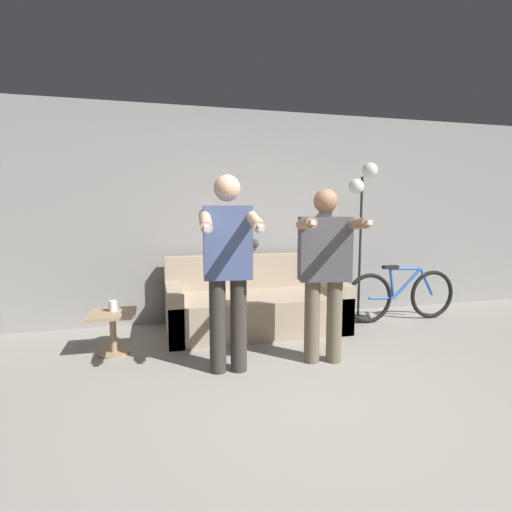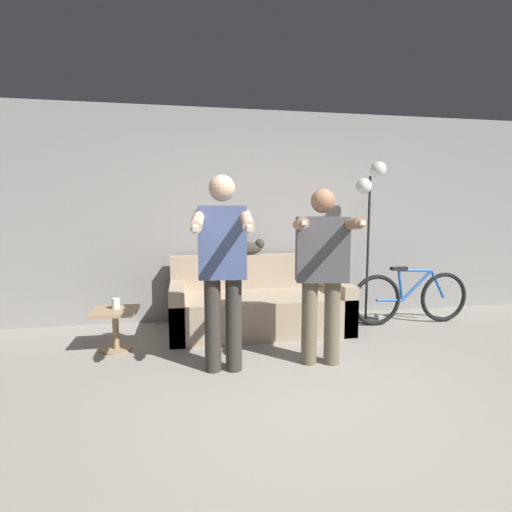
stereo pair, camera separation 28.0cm
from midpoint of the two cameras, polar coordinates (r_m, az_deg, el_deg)
ground_plane at (r=2.89m, az=11.86°, el=-22.12°), size 16.00×16.00×0.00m
wall_back at (r=5.05m, az=0.90°, el=5.71°), size 10.00×0.05×2.60m
couch at (r=4.64m, az=2.11°, el=-7.28°), size 2.00×0.94×0.83m
person_left at (r=3.32m, az=-2.39°, el=-0.74°), size 0.51×0.70×1.67m
person_right at (r=3.56m, az=11.66°, el=-1.19°), size 0.61×0.75×1.56m
cat at (r=4.87m, az=0.58°, el=1.19°), size 0.52×0.13×0.19m
floor_lamp at (r=5.08m, az=17.52°, el=7.35°), size 0.37×0.32×1.96m
side_table at (r=4.16m, az=-17.64°, el=-8.86°), size 0.43×0.43×0.41m
cup at (r=4.16m, az=-17.59°, el=-6.49°), size 0.08×0.08×0.10m
bicycle at (r=5.26m, az=22.65°, el=-5.48°), size 1.51×0.07×0.70m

